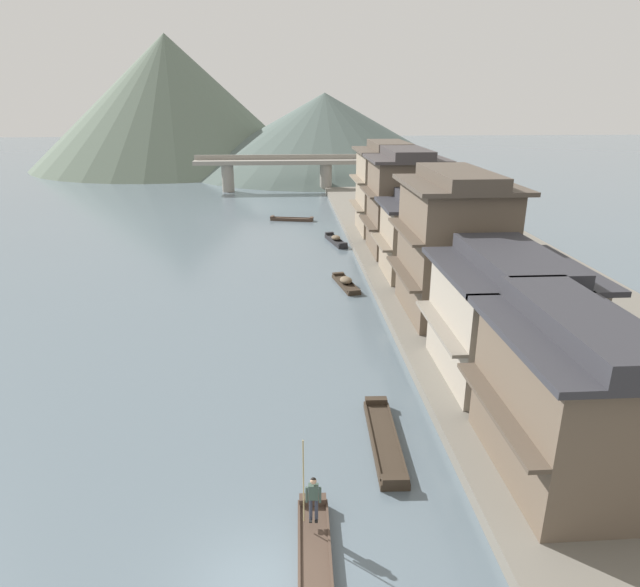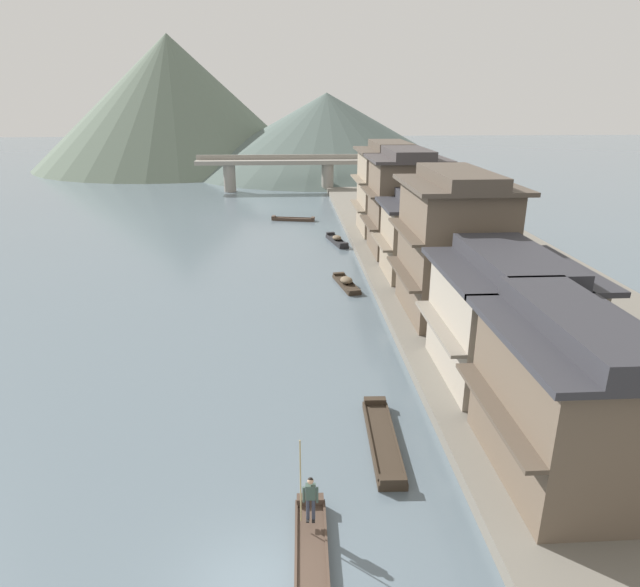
% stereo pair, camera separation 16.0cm
% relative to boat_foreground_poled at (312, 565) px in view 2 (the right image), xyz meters
% --- Properties ---
extents(riverbank_right, '(18.00, 110.00, 0.58)m').
position_rel_boat_foreground_poled_xyz_m(riverbank_right, '(14.52, 29.39, 0.12)').
color(riverbank_right, '#6B665B').
rests_on(riverbank_right, ground).
extents(boat_foreground_poled, '(1.16, 5.41, 0.53)m').
position_rel_boat_foreground_poled_xyz_m(boat_foreground_poled, '(0.00, 0.00, 0.00)').
color(boat_foreground_poled, '#423328').
rests_on(boat_foreground_poled, ground).
extents(boatman_person, '(0.57, 0.28, 3.04)m').
position_rel_boat_foreground_poled_xyz_m(boatman_person, '(0.02, 1.44, 1.37)').
color(boatman_person, black).
rests_on(boatman_person, boat_foreground_poled).
extents(boat_moored_nearest, '(1.75, 4.59, 0.69)m').
position_rel_boat_foreground_poled_xyz_m(boat_moored_nearest, '(3.78, 25.75, 0.06)').
color(boat_moored_nearest, '#33281E').
rests_on(boat_moored_nearest, ground).
extents(boat_moored_second, '(1.86, 4.84, 0.74)m').
position_rel_boat_foreground_poled_xyz_m(boat_moored_second, '(4.23, 38.60, 0.09)').
color(boat_moored_second, '#232326').
rests_on(boat_moored_second, ground).
extents(boat_moored_third, '(1.28, 5.76, 0.52)m').
position_rel_boat_foreground_poled_xyz_m(boat_moored_third, '(3.15, 6.03, -0.00)').
color(boat_moored_third, '#33281E').
rests_on(boat_moored_third, ground).
extents(boat_moored_far, '(5.00, 1.87, 0.46)m').
position_rel_boat_foreground_poled_xyz_m(boat_moored_far, '(0.14, 49.14, -0.02)').
color(boat_moored_far, '#423328').
rests_on(boat_moored_far, ground).
extents(house_waterfront_nearest, '(5.41, 7.54, 6.14)m').
position_rel_boat_foreground_poled_xyz_m(house_waterfront_nearest, '(8.88, 3.27, 3.41)').
color(house_waterfront_nearest, brown).
rests_on(house_waterfront_nearest, riverbank_right).
extents(house_waterfront_second, '(6.81, 7.31, 6.14)m').
position_rel_boat_foreground_poled_xyz_m(house_waterfront_second, '(9.58, 10.48, 3.41)').
color(house_waterfront_second, gray).
rests_on(house_waterfront_second, riverbank_right).
extents(house_waterfront_tall, '(6.42, 7.90, 8.74)m').
position_rel_boat_foreground_poled_xyz_m(house_waterfront_tall, '(9.38, 18.69, 4.71)').
color(house_waterfront_tall, brown).
rests_on(house_waterfront_tall, riverbank_right).
extents(house_waterfront_narrow, '(6.48, 6.24, 6.14)m').
position_rel_boat_foreground_poled_xyz_m(house_waterfront_narrow, '(9.41, 26.30, 3.42)').
color(house_waterfront_narrow, gray).
rests_on(house_waterfront_narrow, riverbank_right).
extents(house_waterfront_far, '(6.55, 7.02, 8.74)m').
position_rel_boat_foreground_poled_xyz_m(house_waterfront_far, '(9.44, 32.98, 4.71)').
color(house_waterfront_far, brown).
rests_on(house_waterfront_far, riverbank_right).
extents(house_waterfront_end, '(6.61, 7.43, 8.74)m').
position_rel_boat_foreground_poled_xyz_m(house_waterfront_end, '(9.47, 40.69, 4.71)').
color(house_waterfront_end, gray).
rests_on(house_waterfront_end, riverbank_right).
extents(stone_bridge, '(24.48, 2.40, 5.28)m').
position_rel_boat_foreground_poled_xyz_m(stone_bridge, '(-1.67, 70.55, 3.27)').
color(stone_bridge, gray).
rests_on(stone_bridge, ground).
extents(hill_far_west, '(55.93, 55.93, 25.37)m').
position_rel_boat_foreground_poled_xyz_m(hill_far_west, '(-23.62, 106.86, 12.52)').
color(hill_far_west, '#5B6B5B').
rests_on(hill_far_west, ground).
extents(hill_far_centre, '(53.23, 53.23, 14.27)m').
position_rel_boat_foreground_poled_xyz_m(hill_far_centre, '(7.31, 95.42, 6.96)').
color(hill_far_centre, '#4C5B56').
rests_on(hill_far_centre, ground).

